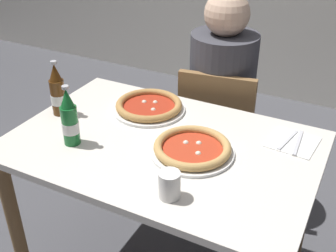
% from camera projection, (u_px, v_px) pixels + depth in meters
% --- Properties ---
extents(dining_table_main, '(1.20, 0.80, 0.75)m').
position_uv_depth(dining_table_main, '(162.00, 166.00, 1.72)').
color(dining_table_main, silver).
rests_on(dining_table_main, ground_plane).
extents(chair_behind_table, '(0.45, 0.45, 0.85)m').
position_uv_depth(chair_behind_table, '(218.00, 131.00, 2.26)').
color(chair_behind_table, olive).
rests_on(chair_behind_table, ground_plane).
extents(diner_seated, '(0.34, 0.34, 1.21)m').
position_uv_depth(diner_seated, '(221.00, 110.00, 2.25)').
color(diner_seated, '#2D3342').
rests_on(diner_seated, ground_plane).
extents(pizza_margherita_near, '(0.32, 0.32, 0.04)m').
position_uv_depth(pizza_margherita_near, '(149.00, 106.00, 1.88)').
color(pizza_margherita_near, white).
rests_on(pizza_margherita_near, dining_table_main).
extents(pizza_marinara_far, '(0.32, 0.32, 0.04)m').
position_uv_depth(pizza_marinara_far, '(192.00, 149.00, 1.58)').
color(pizza_marinara_far, white).
rests_on(pizza_marinara_far, dining_table_main).
extents(beer_bottle_left, '(0.07, 0.07, 0.25)m').
position_uv_depth(beer_bottle_left, '(58.00, 92.00, 1.81)').
color(beer_bottle_left, '#512D0F').
rests_on(beer_bottle_left, dining_table_main).
extents(beer_bottle_center, '(0.07, 0.07, 0.25)m').
position_uv_depth(beer_bottle_center, '(70.00, 120.00, 1.61)').
color(beer_bottle_center, '#196B2D').
rests_on(beer_bottle_center, dining_table_main).
extents(napkin_with_cutlery, '(0.20, 0.20, 0.01)m').
position_uv_depth(napkin_with_cutlery, '(293.00, 142.00, 1.66)').
color(napkin_with_cutlery, white).
rests_on(napkin_with_cutlery, dining_table_main).
extents(paper_cup, '(0.07, 0.07, 0.09)m').
position_uv_depth(paper_cup, '(169.00, 185.00, 1.35)').
color(paper_cup, white).
rests_on(paper_cup, dining_table_main).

